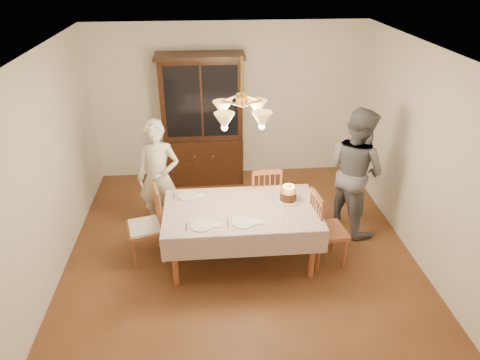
{
  "coord_description": "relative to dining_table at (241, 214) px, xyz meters",
  "views": [
    {
      "loc": [
        -0.39,
        -4.42,
        3.55
      ],
      "look_at": [
        0.0,
        0.2,
        1.05
      ],
      "focal_mm": 32.0,
      "sensor_mm": 36.0,
      "label": 1
    }
  ],
  "objects": [
    {
      "name": "ground",
      "position": [
        0.0,
        0.0,
        -0.68
      ],
      "size": [
        5.0,
        5.0,
        0.0
      ],
      "primitive_type": "plane",
      "color": "brown",
      "rests_on": "ground"
    },
    {
      "name": "room_shell",
      "position": [
        0.0,
        0.0,
        0.9
      ],
      "size": [
        5.0,
        5.0,
        5.0
      ],
      "color": "white",
      "rests_on": "ground"
    },
    {
      "name": "dining_table",
      "position": [
        0.0,
        0.0,
        0.0
      ],
      "size": [
        1.9,
        1.1,
        0.76
      ],
      "color": "#974C2C",
      "rests_on": "ground"
    },
    {
      "name": "china_hutch",
      "position": [
        -0.44,
        2.25,
        0.36
      ],
      "size": [
        1.38,
        0.54,
        2.16
      ],
      "color": "black",
      "rests_on": "ground"
    },
    {
      "name": "chair_far_side",
      "position": [
        0.38,
        0.71,
        -0.24
      ],
      "size": [
        0.46,
        0.45,
        1.0
      ],
      "color": "#974C2C",
      "rests_on": "ground"
    },
    {
      "name": "chair_left_end",
      "position": [
        -1.2,
        0.12,
        -0.23
      ],
      "size": [
        0.51,
        0.53,
        1.0
      ],
      "color": "#974C2C",
      "rests_on": "ground"
    },
    {
      "name": "chair_right_end",
      "position": [
        1.07,
        -0.13,
        -0.24
      ],
      "size": [
        0.46,
        0.48,
        1.0
      ],
      "color": "#974C2C",
      "rests_on": "ground"
    },
    {
      "name": "elderly_woman",
      "position": [
        -1.06,
        0.79,
        0.13
      ],
      "size": [
        0.66,
        0.5,
        1.64
      ],
      "primitive_type": "imported",
      "rotation": [
        0.0,
        0.0,
        -0.2
      ],
      "color": "#F3EACD",
      "rests_on": "ground"
    },
    {
      "name": "adult_in_grey",
      "position": [
        1.61,
        0.62,
        0.21
      ],
      "size": [
        1.02,
        1.09,
        1.79
      ],
      "primitive_type": "imported",
      "rotation": [
        0.0,
        0.0,
        2.08
      ],
      "color": "slate",
      "rests_on": "ground"
    },
    {
      "name": "birthday_cake",
      "position": [
        0.6,
        0.15,
        0.13
      ],
      "size": [
        0.3,
        0.3,
        0.21
      ],
      "color": "white",
      "rests_on": "dining_table"
    },
    {
      "name": "place_setting_near_left",
      "position": [
        -0.47,
        -0.33,
        0.08
      ],
      "size": [
        0.41,
        0.26,
        0.02
      ],
      "color": "white",
      "rests_on": "dining_table"
    },
    {
      "name": "place_setting_near_right",
      "position": [
        0.01,
        -0.31,
        0.08
      ],
      "size": [
        0.42,
        0.27,
        0.02
      ],
      "color": "white",
      "rests_on": "dining_table"
    },
    {
      "name": "place_setting_far_left",
      "position": [
        -0.65,
        0.35,
        0.08
      ],
      "size": [
        0.4,
        0.26,
        0.02
      ],
      "color": "white",
      "rests_on": "dining_table"
    },
    {
      "name": "chandelier",
      "position": [
        -0.0,
        -0.0,
        1.29
      ],
      "size": [
        0.62,
        0.62,
        0.73
      ],
      "color": "#BF8C3F",
      "rests_on": "ground"
    }
  ]
}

